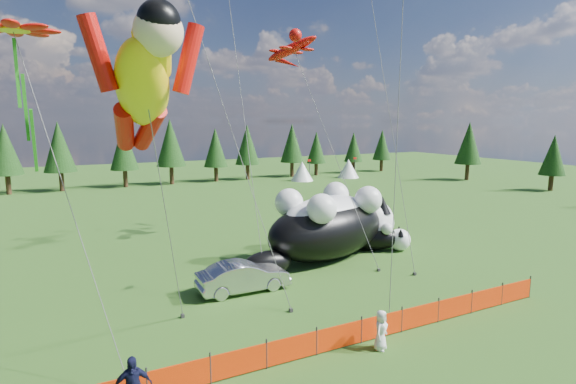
% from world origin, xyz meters
% --- Properties ---
extents(ground, '(160.00, 160.00, 0.00)m').
position_xyz_m(ground, '(0.00, 0.00, 0.00)').
color(ground, '#0B3509').
rests_on(ground, ground).
extents(safety_fence, '(22.06, 0.06, 1.10)m').
position_xyz_m(safety_fence, '(0.00, -3.00, 0.50)').
color(safety_fence, '#262626').
rests_on(safety_fence, ground).
extents(tree_line, '(90.00, 4.00, 8.00)m').
position_xyz_m(tree_line, '(0.00, 45.00, 4.00)').
color(tree_line, black).
rests_on(tree_line, ground).
extents(festival_tents, '(50.00, 3.20, 2.80)m').
position_xyz_m(festival_tents, '(11.00, 40.00, 1.40)').
color(festival_tents, white).
rests_on(festival_tents, ground).
extents(cat_large, '(12.13, 6.74, 4.47)m').
position_xyz_m(cat_large, '(6.19, 7.09, 2.12)').
color(cat_large, black).
rests_on(cat_large, ground).
extents(cat_small, '(4.86, 3.84, 1.97)m').
position_xyz_m(cat_small, '(9.40, 7.09, 0.94)').
color(cat_small, black).
rests_on(cat_small, ground).
extents(car, '(4.67, 1.64, 1.54)m').
position_xyz_m(car, '(-1.08, 4.09, 0.77)').
color(car, silver).
rests_on(car, ground).
extents(spectator_e, '(0.89, 0.81, 1.53)m').
position_xyz_m(spectator_e, '(1.36, -3.72, 0.76)').
color(spectator_e, silver).
rests_on(spectator_e, ground).
extents(superhero_kite, '(5.48, 7.71, 12.39)m').
position_xyz_m(superhero_kite, '(-6.58, -2.33, 9.48)').
color(superhero_kite, yellow).
rests_on(superhero_kite, ground).
extents(gecko_kite, '(5.61, 12.24, 16.14)m').
position_xyz_m(gecko_kite, '(6.01, 12.50, 13.45)').
color(gecko_kite, red).
rests_on(gecko_kite, ground).
extents(flower_kite, '(4.63, 7.21, 12.90)m').
position_xyz_m(flower_kite, '(-10.01, 2.71, 11.51)').
color(flower_kite, red).
rests_on(flower_kite, ground).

